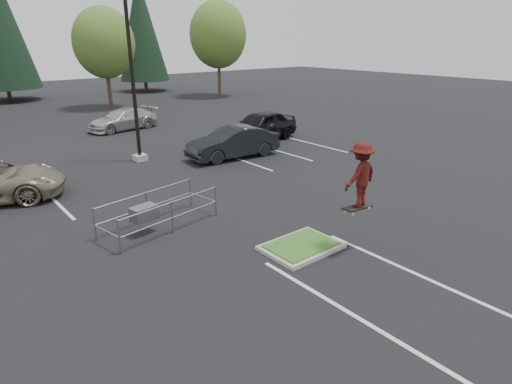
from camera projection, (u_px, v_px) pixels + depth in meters
ground at (301, 249)px, 12.59m from camera, size 120.00×120.00×0.00m
grass_median at (301, 246)px, 12.56m from camera, size 2.20×1.60×0.16m
stall_lines at (163, 202)px, 16.18m from camera, size 22.62×17.60×0.01m
light_pole at (131, 67)px, 20.08m from camera, size 0.70×0.60×10.12m
decid_c at (104, 45)px, 36.11m from camera, size 5.12×5.12×8.38m
decid_d at (218, 37)px, 43.37m from camera, size 5.76×5.76×9.43m
conif_c at (141, 28)px, 47.37m from camera, size 5.50×5.50×12.50m
cart_corral at (148, 212)px, 13.48m from camera, size 4.01×2.02×1.09m
skateboarder at (360, 175)px, 11.80m from camera, size 1.23×0.76×2.00m
car_r_charc at (233, 142)px, 21.92m from camera, size 4.93×2.09×1.58m
car_r_black at (261, 126)px, 25.42m from camera, size 5.47×2.93×1.77m
car_far_silver at (124, 119)px, 28.70m from camera, size 5.00×2.65×1.38m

